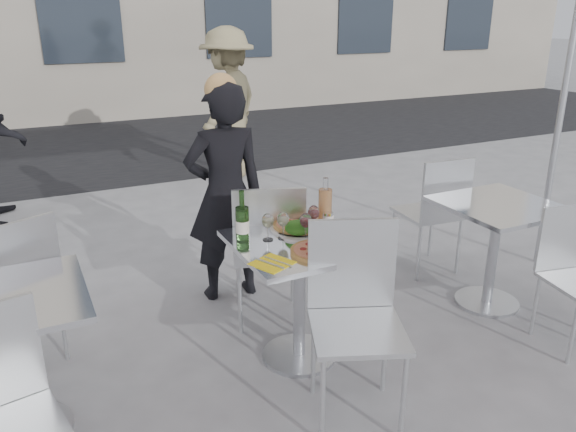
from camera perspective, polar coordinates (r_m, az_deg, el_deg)
name	(u,v)px	position (r m, az deg, el deg)	size (l,w,h in m)	color
ground	(299,356)	(3.48, 1.12, -14.07)	(80.00, 80.00, 0.00)	slate
street_asphalt	(111,144)	(9.36, -17.51, 7.00)	(24.00, 5.00, 0.00)	black
main_table	(300,275)	(3.21, 1.19, -6.05)	(0.72, 0.72, 0.75)	#B7BABF
side_table_left	(9,339)	(2.92, -26.51, -11.09)	(0.72, 0.72, 0.75)	#B7BABF
side_table_right	(496,233)	(4.06, 20.35, -1.60)	(0.72, 0.72, 0.75)	#B7BABF
chair_far	(268,244)	(3.54, -2.03, -2.83)	(0.57, 0.58, 0.97)	silver
chair_near	(355,304)	(2.84, 6.80, -8.84)	(0.59, 0.60, 0.99)	silver
side_chair_lfar	(16,282)	(3.44, -25.91, -6.07)	(0.56, 0.57, 0.93)	silver
side_chair_rfar	(436,206)	(4.43, 14.81, 0.99)	(0.46, 0.47, 0.94)	silver
side_chair_rnear	(574,265)	(3.84, 27.07, -4.44)	(0.46, 0.47, 0.85)	silver
woman_diner	(225,194)	(3.90, -6.40, 2.25)	(0.56, 0.37, 1.54)	black
pedestrian_b	(229,105)	(6.92, -6.05, 11.16)	(1.17, 0.67, 1.81)	#91855D
pizza_near	(319,251)	(2.97, 3.17, -3.56)	(0.31, 0.31, 0.02)	tan
pizza_far	(299,226)	(3.30, 1.12, -0.99)	(0.34, 0.34, 0.03)	white
salad_plate	(298,229)	(3.19, 1.01, -1.34)	(0.22, 0.22, 0.09)	white
wine_bottle	(242,222)	(3.08, -4.66, -0.65)	(0.07, 0.08, 0.29)	#2C5921
carafe	(325,206)	(3.33, 3.79, 1.03)	(0.08, 0.08, 0.29)	tan
sugar_shaker	(328,221)	(3.27, 4.10, -0.53)	(0.06, 0.06, 0.11)	white
wineglass_white_a	(268,222)	(3.10, -2.08, -0.57)	(0.07, 0.07, 0.16)	white
wineglass_white_b	(283,220)	(3.12, -0.51, -0.42)	(0.07, 0.07, 0.16)	white
wineglass_red_a	(306,221)	(3.10, 1.82, -0.56)	(0.07, 0.07, 0.16)	white
wineglass_red_b	(314,213)	(3.23, 2.62, 0.27)	(0.07, 0.07, 0.16)	white
napkin_left	(272,263)	(2.85, -1.63, -4.78)	(0.24, 0.24, 0.01)	yellow
napkin_right	(363,247)	(3.07, 7.64, -3.09)	(0.22, 0.22, 0.01)	yellow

